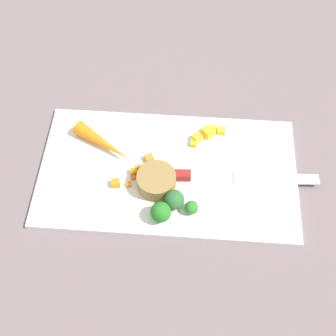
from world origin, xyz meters
The scene contains 19 objects.
ground_plane centered at (0.00, 0.00, 0.00)m, with size 4.00×4.00×0.00m, color slate.
cutting_board centered at (0.00, 0.00, 0.01)m, with size 0.56×0.30×0.01m, color white.
prep_bowl centered at (0.02, 0.04, 0.03)m, with size 0.08×0.08×0.04m, color olive.
chef_knife centered at (-0.10, 0.01, 0.02)m, with size 0.34×0.04×0.02m.
whole_carrot centered at (0.15, -0.05, 0.03)m, with size 0.03×0.03×0.14m, color orange.
carrot_dice_0 centered at (0.06, 0.00, 0.02)m, with size 0.01×0.01×0.01m, color orange.
carrot_dice_1 centered at (0.07, 0.01, 0.02)m, with size 0.01×0.02×0.01m, color orange.
carrot_dice_2 centered at (0.07, 0.02, 0.02)m, with size 0.01×0.01×0.01m, color orange.
carrot_dice_3 centered at (0.04, -0.02, 0.02)m, with size 0.02×0.02×0.01m, color orange.
carrot_dice_4 centered at (0.08, 0.04, 0.02)m, with size 0.01×0.01×0.01m, color orange.
carrot_dice_5 centered at (0.11, 0.04, 0.02)m, with size 0.02×0.02×0.02m, color orange.
pepper_dice_0 centered at (-0.06, -0.09, 0.02)m, with size 0.02×0.02×0.02m, color yellow.
pepper_dice_1 centered at (-0.10, -0.11, 0.02)m, with size 0.01×0.02×0.01m, color yellow.
pepper_dice_2 centered at (-0.08, -0.10, 0.02)m, with size 0.02×0.02×0.02m, color yellow.
pepper_dice_3 centered at (-0.11, -0.11, 0.02)m, with size 0.02×0.02×0.02m, color yellow.
pepper_dice_4 centered at (-0.05, -0.07, 0.02)m, with size 0.02×0.01×0.01m, color yellow.
broccoli_floret_0 centered at (-0.05, 0.09, 0.03)m, with size 0.03×0.03×0.03m.
broccoli_floret_1 centered at (0.01, 0.11, 0.04)m, with size 0.04×0.04×0.05m.
broccoli_floret_2 centered at (-0.02, 0.08, 0.04)m, with size 0.04×0.04×0.04m.
Camera 1 is at (-0.03, 0.48, 0.81)m, focal length 46.08 mm.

